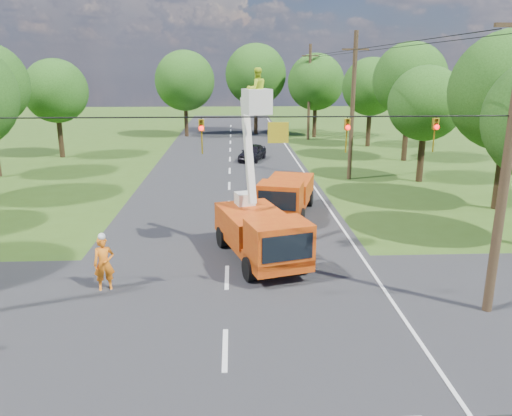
{
  "coord_description": "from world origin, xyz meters",
  "views": [
    {
      "loc": [
        0.3,
        -12.38,
        7.68
      ],
      "look_at": [
        1.12,
        5.51,
        2.6
      ],
      "focal_mm": 35.0,
      "sensor_mm": 36.0,
      "label": 1
    }
  ],
  "objects_px": {
    "pole_right_mid": "(353,106)",
    "tree_far_b": "(256,75)",
    "tree_far_a": "(185,81)",
    "second_truck": "(286,195)",
    "tree_left_f": "(56,91)",
    "bucket_truck": "(261,223)",
    "tree_right_c": "(426,104)",
    "tree_far_c": "(316,82)",
    "traffic_cone_2": "(280,227)",
    "tree_right_b": "(511,91)",
    "traffic_cone_1": "(274,248)",
    "pole_right_far": "(309,92)",
    "tree_right_d": "(410,80)",
    "pole_right_near": "(508,156)",
    "tree_right_e": "(371,87)",
    "distant_car": "(252,152)",
    "ground_worker": "(104,264)",
    "traffic_cone_6": "(284,191)"
  },
  "relations": [
    {
      "from": "pole_right_mid",
      "to": "tree_far_b",
      "type": "relative_size",
      "value": 0.97
    },
    {
      "from": "tree_far_a",
      "to": "tree_far_b",
      "type": "bearing_deg",
      "value": 14.04
    },
    {
      "from": "second_truck",
      "to": "tree_left_f",
      "type": "distance_m",
      "value": 26.36
    },
    {
      "from": "bucket_truck",
      "to": "tree_right_c",
      "type": "xyz_separation_m",
      "value": [
        11.84,
        14.28,
        3.7
      ]
    },
    {
      "from": "second_truck",
      "to": "tree_far_c",
      "type": "xyz_separation_m",
      "value": [
        6.42,
        30.82,
        4.93
      ]
    },
    {
      "from": "traffic_cone_2",
      "to": "pole_right_mid",
      "type": "distance_m",
      "value": 14.2
    },
    {
      "from": "tree_right_b",
      "to": "traffic_cone_1",
      "type": "bearing_deg",
      "value": -152.6
    },
    {
      "from": "traffic_cone_2",
      "to": "pole_right_far",
      "type": "bearing_deg",
      "value": 79.32
    },
    {
      "from": "pole_right_far",
      "to": "tree_right_d",
      "type": "distance_m",
      "value": 14.53
    },
    {
      "from": "traffic_cone_2",
      "to": "pole_right_near",
      "type": "distance_m",
      "value": 11.12
    },
    {
      "from": "tree_right_c",
      "to": "tree_right_e",
      "type": "xyz_separation_m",
      "value": [
        0.6,
        16.0,
        0.5
      ]
    },
    {
      "from": "distant_car",
      "to": "tree_far_c",
      "type": "distance_m",
      "value": 17.19
    },
    {
      "from": "ground_worker",
      "to": "traffic_cone_6",
      "type": "bearing_deg",
      "value": 43.35
    },
    {
      "from": "traffic_cone_1",
      "to": "tree_far_c",
      "type": "height_order",
      "value": "tree_far_c"
    },
    {
      "from": "distant_car",
      "to": "pole_right_mid",
      "type": "bearing_deg",
      "value": -30.03
    },
    {
      "from": "tree_right_e",
      "to": "distant_car",
      "type": "bearing_deg",
      "value": -147.89
    },
    {
      "from": "tree_far_a",
      "to": "ground_worker",
      "type": "bearing_deg",
      "value": -89.02
    },
    {
      "from": "pole_right_near",
      "to": "tree_far_b",
      "type": "relative_size",
      "value": 0.97
    },
    {
      "from": "traffic_cone_1",
      "to": "pole_right_far",
      "type": "distance_m",
      "value": 35.69
    },
    {
      "from": "traffic_cone_6",
      "to": "traffic_cone_2",
      "type": "bearing_deg",
      "value": -96.97
    },
    {
      "from": "tree_far_a",
      "to": "traffic_cone_6",
      "type": "bearing_deg",
      "value": -73.28
    },
    {
      "from": "ground_worker",
      "to": "tree_right_e",
      "type": "bearing_deg",
      "value": 44.94
    },
    {
      "from": "tree_right_c",
      "to": "tree_far_c",
      "type": "height_order",
      "value": "tree_far_c"
    },
    {
      "from": "traffic_cone_2",
      "to": "traffic_cone_6",
      "type": "xyz_separation_m",
      "value": [
        0.87,
        7.15,
        0.0
      ]
    },
    {
      "from": "pole_right_far",
      "to": "tree_far_c",
      "type": "bearing_deg",
      "value": 63.43
    },
    {
      "from": "bucket_truck",
      "to": "tree_far_a",
      "type": "relative_size",
      "value": 0.81
    },
    {
      "from": "tree_right_c",
      "to": "tree_far_a",
      "type": "xyz_separation_m",
      "value": [
        -18.2,
        24.0,
        0.88
      ]
    },
    {
      "from": "tree_right_c",
      "to": "tree_far_a",
      "type": "distance_m",
      "value": 30.13
    },
    {
      "from": "ground_worker",
      "to": "pole_right_far",
      "type": "bearing_deg",
      "value": 55.12
    },
    {
      "from": "pole_right_mid",
      "to": "tree_far_c",
      "type": "height_order",
      "value": "pole_right_mid"
    },
    {
      "from": "tree_right_b",
      "to": "tree_far_a",
      "type": "height_order",
      "value": "tree_right_b"
    },
    {
      "from": "tree_left_f",
      "to": "tree_right_b",
      "type": "distance_m",
      "value": 34.82
    },
    {
      "from": "second_truck",
      "to": "tree_far_b",
      "type": "bearing_deg",
      "value": 105.65
    },
    {
      "from": "traffic_cone_6",
      "to": "pole_right_mid",
      "type": "relative_size",
      "value": 0.07
    },
    {
      "from": "pole_right_far",
      "to": "tree_right_b",
      "type": "bearing_deg",
      "value": -76.93
    },
    {
      "from": "pole_right_far",
      "to": "tree_left_f",
      "type": "height_order",
      "value": "pole_right_far"
    },
    {
      "from": "traffic_cone_6",
      "to": "distant_car",
      "type": "bearing_deg",
      "value": 96.62
    },
    {
      "from": "second_truck",
      "to": "tree_right_c",
      "type": "xyz_separation_m",
      "value": [
        10.12,
        7.82,
        4.18
      ]
    },
    {
      "from": "second_truck",
      "to": "tree_right_e",
      "type": "bearing_deg",
      "value": 81.29
    },
    {
      "from": "traffic_cone_6",
      "to": "tree_far_a",
      "type": "xyz_separation_m",
      "value": [
        -8.35,
        27.79,
        5.83
      ]
    },
    {
      "from": "tree_right_e",
      "to": "tree_far_c",
      "type": "height_order",
      "value": "tree_far_c"
    },
    {
      "from": "distant_car",
      "to": "tree_right_c",
      "type": "xyz_separation_m",
      "value": [
        11.28,
        -8.54,
        4.62
      ]
    },
    {
      "from": "tree_right_c",
      "to": "tree_far_b",
      "type": "relative_size",
      "value": 0.76
    },
    {
      "from": "second_truck",
      "to": "traffic_cone_1",
      "type": "height_order",
      "value": "second_truck"
    },
    {
      "from": "second_truck",
      "to": "pole_right_near",
      "type": "distance_m",
      "value": 13.04
    },
    {
      "from": "pole_right_near",
      "to": "tree_right_c",
      "type": "xyz_separation_m",
      "value": [
        4.7,
        19.0,
        0.21
      ]
    },
    {
      "from": "pole_right_near",
      "to": "tree_right_d",
      "type": "xyz_separation_m",
      "value": [
        6.3,
        27.0,
        1.57
      ]
    },
    {
      "from": "bucket_truck",
      "to": "tree_far_c",
      "type": "xyz_separation_m",
      "value": [
        8.14,
        37.28,
        4.45
      ]
    },
    {
      "from": "tree_far_c",
      "to": "pole_right_near",
      "type": "bearing_deg",
      "value": -91.36
    },
    {
      "from": "traffic_cone_6",
      "to": "tree_right_b",
      "type": "relative_size",
      "value": 0.07
    }
  ]
}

